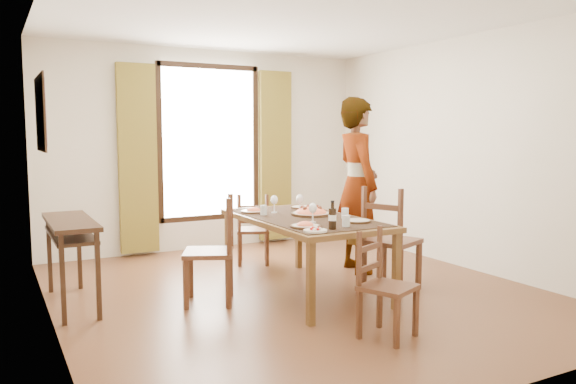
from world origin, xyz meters
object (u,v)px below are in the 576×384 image
console_table (70,232)px  pasta_platter (311,210)px  man (357,185)px  dining_table (304,223)px

console_table → pasta_platter: pasta_platter is taller
man → pasta_platter: size_ratio=4.95×
console_table → man: bearing=-2.9°
man → pasta_platter: (-0.85, -0.40, -0.18)m
dining_table → pasta_platter: bearing=27.7°
console_table → pasta_platter: (2.22, -0.56, 0.12)m
dining_table → pasta_platter: size_ratio=4.76×
console_table → dining_table: (2.10, -0.62, 0.01)m
man → dining_table: bearing=126.7°
console_table → dining_table: 2.19m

